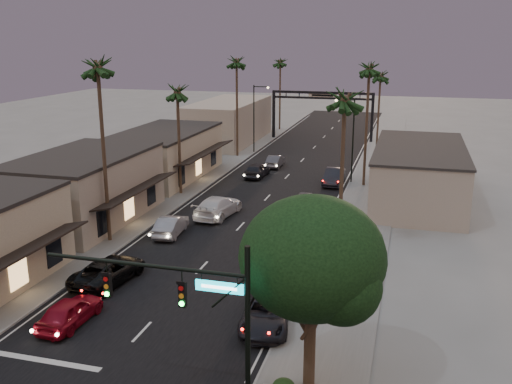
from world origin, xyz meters
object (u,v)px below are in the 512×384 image
Objects in this scene: corner_tree at (314,263)px; palm_rc at (381,73)px; traffic_signal at (200,308)px; palm_ld at (237,59)px; palm_lc at (177,87)px; palm_far at (280,60)px; oncoming_silver at (171,225)px; curbside_near at (267,313)px; oncoming_red at (70,311)px; palm_ra at (345,93)px; palm_rb at (370,65)px; palm_lb at (97,62)px; streetlight_right at (350,133)px; oncoming_pickup at (109,270)px; arch at (322,103)px; curbside_black at (288,274)px; streetlight_left at (256,113)px.

palm_rc reaches higher than corner_tree.
palm_ld is at bearing 105.65° from traffic_signal.
palm_far is at bearing 89.59° from palm_lc.
oncoming_silver is 16.34m from curbside_near.
palm_rc is at bearing 58.44° from palm_lc.
palm_lc reaches higher than oncoming_red.
corner_tree is at bearing -86.97° from palm_ra.
palm_lb is at bearing -128.02° from palm_rb.
oncoming_pickup is at bearing -111.63° from streetlight_right.
traffic_signal reaches higher than oncoming_pickup.
streetlight_right reaches higher than oncoming_red.
palm_ld is 3.18× the size of oncoming_red.
palm_lb is at bearing -90.00° from palm_lc.
palm_ra is 1.08× the size of palm_rc.
arch is 35.41m from palm_lc.
oncoming_silver is at bearing -108.65° from palm_rc.
palm_lc is 2.61× the size of oncoming_silver.
palm_lc reaches higher than arch.
palm_rc reaches higher than oncoming_red.
streetlight_right is at bearing -104.76° from oncoming_pickup.
palm_far reaches higher than corner_tree.
palm_far reaches higher than curbside_black.
oncoming_pickup is at bearing -84.64° from palm_ld.
arch is at bearing 98.62° from corner_tree.
oncoming_pickup is (3.73, -20.73, -9.68)m from palm_lc.
palm_ld is (-18.08, 47.55, 6.44)m from corner_tree.
corner_tree reaches higher than curbside_near.
palm_rb reaches higher than corner_tree.
traffic_signal is 14.63m from curbside_black.
arch is at bearing 91.09° from curbside_black.
palm_ra reaches higher than palm_lc.
oncoming_red is 0.92× the size of curbside_black.
palm_far is at bearing 95.46° from curbside_near.
palm_lb reaches higher than corner_tree.
palm_ld reaches higher than streetlight_right.
corner_tree is at bearing 42.31° from traffic_signal.
curbside_near is at bearing -101.74° from palm_ra.
corner_tree is 1.97× the size of oncoming_red.
arch is at bearing 79.84° from palm_lb.
palm_rb reaches higher than palm_lc.
oncoming_pickup is 1.04× the size of curbside_near.
palm_rc reaches higher than streetlight_left.
traffic_signal is 40.77m from palm_rb.
palm_far is at bearing 97.87° from curbside_black.
oncoming_silver reaches higher than oncoming_red.
arch is 1.69× the size of streetlight_left.
streetlight_left is at bearing 137.95° from palm_rb.
oncoming_pickup is at bearing -147.04° from palm_ra.
palm_rb is (17.20, 22.00, -0.97)m from palm_lb.
arch is 11.59m from palm_rc.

